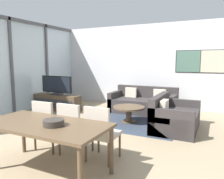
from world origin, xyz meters
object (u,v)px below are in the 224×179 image
dining_chair_right (101,131)px  fruit_bowl (54,122)px  tv_console (57,102)px  sofa_main (144,104)px  dining_table (44,128)px  dining_chair_centre (73,126)px  sofa_side (172,118)px  coffee_table (129,110)px  dining_chair_left (48,123)px  television (57,85)px

dining_chair_right → fruit_bowl: bearing=-114.5°
tv_console → fruit_bowl: bearing=-50.3°
sofa_main → dining_chair_right: dining_chair_right is taller
dining_table → dining_chair_centre: (0.00, 0.66, -0.16)m
tv_console → sofa_side: bearing=-5.6°
sofa_side → coffee_table: (-1.12, 0.09, 0.04)m
dining_chair_right → tv_console: bearing=139.9°
tv_console → dining_chair_left: 3.20m
sofa_side → fruit_bowl: (-1.01, -2.85, 0.50)m
tv_console → dining_chair_right: size_ratio=1.81×
sofa_side → fruit_bowl: bearing=160.5°
television → sofa_side: television is taller
dining_chair_left → dining_chair_centre: 0.52m
dining_chair_centre → dining_chair_right: 0.52m
sofa_main → dining_table: (-0.10, -4.12, 0.39)m
tv_console → dining_chair_left: (1.94, -2.53, 0.24)m
dining_chair_centre → tv_console: bearing=134.4°
dining_table → dining_chair_right: bearing=51.4°
television → coffee_table: size_ratio=1.41×
tv_console → sofa_main: (2.56, 0.95, 0.02)m
television → tv_console: bearing=-90.0°
sofa_main → dining_chair_right: (0.42, -3.47, 0.23)m
tv_console → fruit_bowl: size_ratio=5.76×
sofa_main → fruit_bowl: (0.10, -4.16, 0.50)m
sofa_side → dining_chair_right: 2.27m
coffee_table → dining_chair_left: bearing=-105.4°
dining_chair_right → sofa_main: bearing=96.9°
sofa_side → dining_table: bearing=156.6°
coffee_table → sofa_side: bearing=-4.5°
dining_chair_right → sofa_side: bearing=72.1°
tv_console → coffee_table: (2.56, -0.27, 0.06)m
dining_chair_left → dining_table: bearing=-50.6°
sofa_main → dining_chair_left: 3.55m
tv_console → sofa_side: sofa_side is taller
dining_chair_centre → fruit_bowl: dining_chair_centre is taller
television → dining_chair_centre: television is taller
fruit_bowl → dining_chair_right: bearing=65.5°
coffee_table → dining_chair_centre: bearing=-92.6°
fruit_bowl → dining_chair_centre: bearing=106.3°
dining_chair_left → sofa_main: bearing=79.9°
television → dining_chair_left: size_ratio=1.28×
coffee_table → dining_chair_right: 2.29m
dining_table → dining_chair_right: dining_chair_right is taller
television → dining_chair_right: bearing=-40.1°
tv_console → dining_chair_right: 3.91m
coffee_table → dining_chair_centre: size_ratio=0.91×
tv_console → dining_chair_centre: size_ratio=1.81×
television → fruit_bowl: size_ratio=4.08×
tv_console → dining_table: size_ratio=0.89×
dining_table → dining_chair_left: bearing=129.4°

